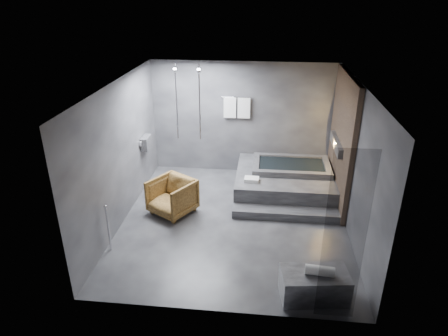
# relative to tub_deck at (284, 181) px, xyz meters

# --- Properties ---
(room) EXTENTS (5.00, 5.04, 2.82)m
(room) POSITION_rel_tub_deck_xyz_m (-0.65, -1.21, 1.48)
(room) COLOR #28282A
(room) RESTS_ON ground
(tub_deck) EXTENTS (2.20, 2.00, 0.50)m
(tub_deck) POSITION_rel_tub_deck_xyz_m (0.00, 0.00, 0.00)
(tub_deck) COLOR #2D2D2F
(tub_deck) RESTS_ON ground
(tub_step) EXTENTS (2.20, 0.36, 0.18)m
(tub_step) POSITION_rel_tub_deck_xyz_m (0.00, -1.18, -0.16)
(tub_step) COLOR #2D2D2F
(tub_step) RESTS_ON ground
(concrete_bench) EXTENTS (1.08, 0.69, 0.46)m
(concrete_bench) POSITION_rel_tub_deck_xyz_m (0.36, -3.49, -0.02)
(concrete_bench) COLOR #363739
(concrete_bench) RESTS_ON ground
(driftwood_chair) EXTENTS (1.13, 1.14, 0.76)m
(driftwood_chair) POSITION_rel_tub_deck_xyz_m (-2.37, -1.23, 0.13)
(driftwood_chair) COLOR #492F12
(driftwood_chair) RESTS_ON ground
(rolled_towel) EXTENTS (0.45, 0.20, 0.16)m
(rolled_towel) POSITION_rel_tub_deck_xyz_m (0.41, -3.52, 0.28)
(rolled_towel) COLOR white
(rolled_towel) RESTS_ON concrete_bench
(deck_towel) EXTENTS (0.32, 0.24, 0.08)m
(deck_towel) POSITION_rel_tub_deck_xyz_m (-0.74, -0.57, 0.29)
(deck_towel) COLOR white
(deck_towel) RESTS_ON tub_deck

